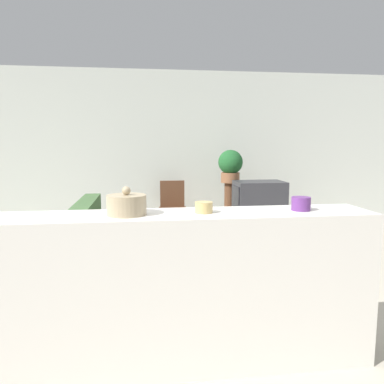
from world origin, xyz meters
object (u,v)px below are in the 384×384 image
(wooden_chair, at_px, (173,206))
(decorative_bowl, at_px, (127,205))
(potted_plant, at_px, (230,165))
(television, at_px, (259,200))
(couch, at_px, (109,248))

(wooden_chair, bearing_deg, decorative_bowl, -99.41)
(potted_plant, bearing_deg, television, -64.76)
(wooden_chair, bearing_deg, television, -35.25)
(couch, relative_size, decorative_bowl, 6.72)
(wooden_chair, bearing_deg, couch, -117.77)
(television, distance_m, potted_plant, 0.81)
(decorative_bowl, bearing_deg, wooden_chair, 80.59)
(wooden_chair, xyz_separation_m, decorative_bowl, (-0.59, -3.55, 0.61))
(television, height_order, potted_plant, potted_plant)
(couch, distance_m, wooden_chair, 1.88)
(wooden_chair, height_order, potted_plant, potted_plant)
(television, height_order, decorative_bowl, decorative_bowl)
(couch, height_order, wooden_chair, wooden_chair)
(potted_plant, xyz_separation_m, decorative_bowl, (-1.47, -3.32, -0.05))
(wooden_chair, distance_m, potted_plant, 1.13)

